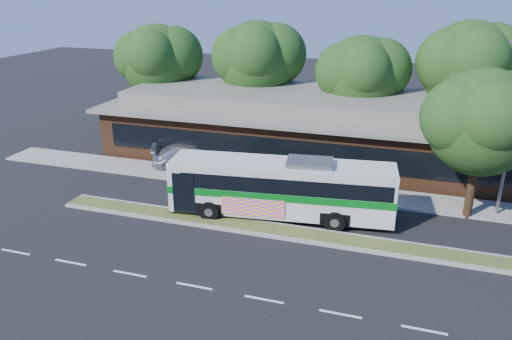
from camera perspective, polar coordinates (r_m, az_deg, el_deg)
The scene contains 13 objects.
ground at distance 24.33m, azimuth 4.40°, elevation -8.04°, with size 120.00×120.00×0.00m, color black.
median_strip at distance 24.81m, azimuth 4.74°, elevation -7.25°, with size 26.00×1.10×0.15m, color #4F5C27.
sidewalk at distance 29.96m, azimuth 7.31°, elevation -2.27°, with size 44.00×2.60×0.12m, color gray.
parking_lot at distance 40.03m, azimuth -17.81°, elevation 2.77°, with size 14.00×12.00×0.01m, color black.
plaza_building at distance 35.43m, azimuth 9.50°, elevation 4.82°, with size 33.20×11.20×4.45m.
lamp_post at distance 28.06m, azimuth 27.21°, elevation 4.43°, with size 0.93×0.18×9.07m.
tree_bg_a at distance 41.21m, azimuth -10.59°, elevation 12.30°, with size 6.47×5.80×8.63m.
tree_bg_b at distance 39.03m, azimuth 0.81°, elevation 12.59°, with size 6.69×6.00×9.00m.
tree_bg_c at distance 36.60m, azimuth 12.56°, elevation 10.69°, with size 6.24×5.60×8.26m.
tree_bg_d at distance 37.50m, azimuth 23.76°, elevation 10.97°, with size 6.91×6.20×9.37m.
transit_bus at distance 25.93m, azimuth 3.00°, elevation -1.66°, with size 11.82×3.89×3.26m.
sedan at distance 33.62m, azimuth -7.37°, elevation 1.61°, with size 2.13×5.25×1.52m, color #ACAEB3.
sidewalk_tree at distance 27.25m, azimuth 25.25°, elevation 5.20°, with size 5.99×5.37×7.86m.
Camera 1 is at (4.74, -20.79, 11.70)m, focal length 35.00 mm.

